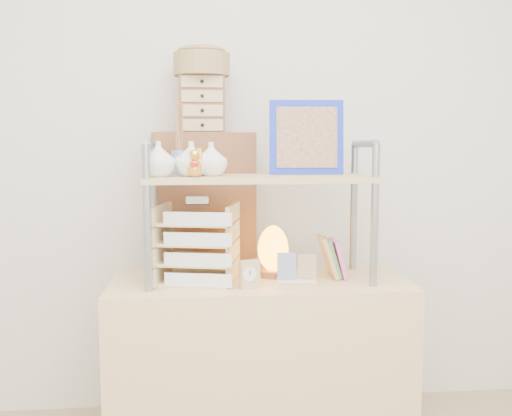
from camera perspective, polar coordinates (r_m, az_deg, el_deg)
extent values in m
cube|color=silver|center=(2.77, -0.75, 6.46)|extent=(3.40, 0.02, 2.60)
cube|color=tan|center=(2.45, 0.31, -15.69)|extent=(1.20, 0.50, 0.75)
cube|color=brown|center=(2.70, -5.23, -6.93)|extent=(0.48, 0.30, 1.35)
cylinder|color=gray|center=(2.14, -10.81, -1.05)|extent=(0.03, 0.03, 0.55)
cylinder|color=gray|center=(2.43, -10.18, -0.13)|extent=(0.03, 0.03, 0.55)
cylinder|color=gray|center=(2.27, -10.62, 6.35)|extent=(0.03, 0.30, 0.03)
cylinder|color=gray|center=(2.23, 11.78, -0.77)|extent=(0.03, 0.03, 0.55)
cylinder|color=gray|center=(2.51, 9.75, 0.09)|extent=(0.03, 0.03, 0.55)
cylinder|color=gray|center=(2.36, 10.85, 6.34)|extent=(0.03, 0.30, 0.03)
cube|color=tan|center=(2.28, 0.32, 2.96)|extent=(0.90, 0.34, 0.02)
imported|color=white|center=(2.25, -9.73, 4.86)|extent=(0.13, 0.13, 0.14)
imported|color=white|center=(2.26, -6.48, 4.92)|extent=(0.13, 0.13, 0.14)
imported|color=white|center=(2.28, -4.51, 4.91)|extent=(0.13, 0.13, 0.13)
cylinder|color=#224E95|center=(2.38, -7.60, 4.53)|extent=(0.07, 0.07, 0.10)
cube|color=#1428BD|center=(2.40, 5.06, 7.06)|extent=(0.31, 0.07, 0.31)
cube|color=brown|center=(2.39, 5.11, 7.06)|extent=(0.25, 0.05, 0.25)
cube|color=#DD60A7|center=(2.37, 8.23, -4.90)|extent=(0.06, 0.12, 0.17)
cube|color=#62A753|center=(2.39, 7.60, -4.82)|extent=(0.07, 0.12, 0.17)
cube|color=tan|center=(2.36, 7.19, -4.93)|extent=(0.07, 0.13, 0.17)
cube|color=tan|center=(2.33, -5.80, -7.06)|extent=(0.33, 0.32, 0.01)
cube|color=white|center=(2.20, -5.81, -7.18)|extent=(0.26, 0.07, 0.05)
cube|color=tan|center=(2.31, -5.82, -5.17)|extent=(0.33, 0.32, 0.01)
cube|color=white|center=(2.18, -5.84, -5.18)|extent=(0.26, 0.07, 0.05)
cube|color=tan|center=(2.30, -5.84, -3.25)|extent=(0.33, 0.32, 0.01)
cube|color=white|center=(2.17, -5.86, -3.15)|extent=(0.26, 0.07, 0.05)
cube|color=tan|center=(2.29, -5.86, -1.32)|extent=(0.33, 0.32, 0.01)
cube|color=white|center=(2.15, -5.89, -1.09)|extent=(0.26, 0.07, 0.05)
cube|color=beige|center=(2.26, -5.89, 0.83)|extent=(0.09, 0.09, 0.03)
cylinder|color=brown|center=(2.39, 1.70, -6.51)|extent=(0.12, 0.12, 0.03)
ellipsoid|color=orange|center=(2.37, 1.71, -4.01)|extent=(0.14, 0.13, 0.19)
cube|color=tan|center=(2.19, -0.66, -6.65)|extent=(0.08, 0.06, 0.11)
cylinder|color=white|center=(2.17, -0.62, -6.64)|extent=(0.05, 0.02, 0.05)
cube|color=white|center=(2.31, 4.08, -7.21)|extent=(0.16, 0.06, 0.01)
cube|color=#214A99|center=(2.30, 3.08, -5.81)|extent=(0.08, 0.03, 0.11)
cube|color=#A1815C|center=(2.32, 5.13, -5.82)|extent=(0.08, 0.03, 0.10)
cube|color=brown|center=(2.62, -5.41, 10.27)|extent=(0.20, 0.15, 0.25)
cube|color=tan|center=(2.53, -5.38, 8.27)|extent=(0.18, 0.01, 0.05)
cube|color=tan|center=(2.54, -5.39, 9.68)|extent=(0.18, 0.01, 0.05)
cube|color=tan|center=(2.54, -5.41, 11.09)|extent=(0.18, 0.01, 0.05)
cube|color=tan|center=(2.55, -5.42, 12.49)|extent=(0.18, 0.01, 0.05)
cylinder|color=olive|center=(2.63, -5.45, 14.07)|extent=(0.25, 0.25, 0.10)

